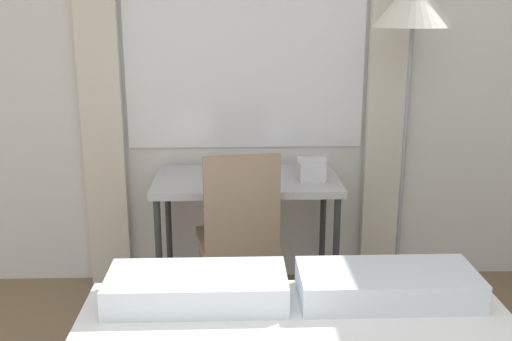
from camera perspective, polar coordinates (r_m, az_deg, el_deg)
wall_back_with_window at (r=3.57m, az=-0.30°, el=10.26°), size 4.88×0.13×2.70m
desk at (r=3.34m, az=-0.89°, el=-1.87°), size 1.02×0.57×0.75m
desk_chair at (r=3.12m, az=-1.65°, el=-5.74°), size 0.46×0.46×0.98m
standing_lamp at (r=3.28m, az=14.71°, el=13.62°), size 0.42×0.42×1.82m
telephone at (r=3.29m, az=5.32°, el=0.08°), size 0.16×0.16×0.12m
book at (r=3.35m, az=-2.66°, el=-0.31°), size 0.24×0.22×0.02m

